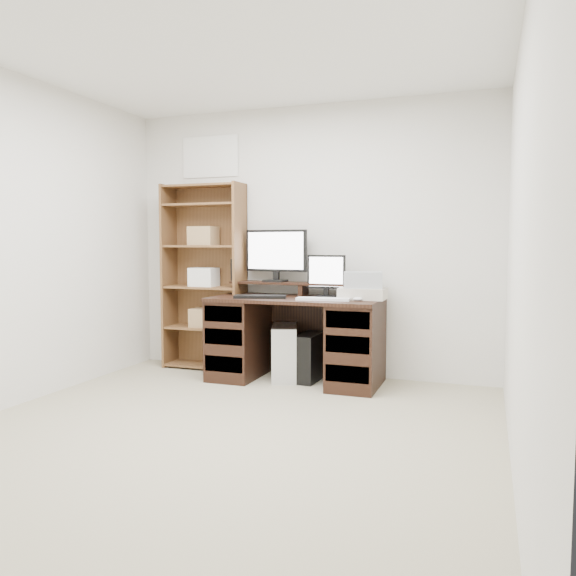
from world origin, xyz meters
The scene contains 14 objects.
room centered at (0.00, 0.00, 1.25)m, with size 3.54×4.04×2.54m.
desk centered at (0.01, 1.64, 0.39)m, with size 1.50×0.70×0.75m.
riser_shelf centered at (0.01, 1.85, 0.84)m, with size 1.40×0.22×0.12m.
monitor_wide centered at (-0.27, 1.88, 1.14)m, with size 0.61×0.17×0.48m.
monitor_small centered at (0.25, 1.76, 0.95)m, with size 0.34×0.13×0.38m.
speaker centered at (-0.69, 1.88, 0.97)m, with size 0.08×0.08×0.21m, color black.
keyboard_black centered at (-0.27, 1.48, 0.76)m, with size 0.45×0.15×0.03m, color black.
keyboard_white centered at (0.30, 1.48, 0.76)m, with size 0.45×0.14×0.02m, color silver.
mouse centered at (0.59, 1.53, 0.77)m, with size 0.08×0.05×0.03m, color silver.
printer centered at (0.59, 1.70, 0.80)m, with size 0.39×0.29×0.10m, color beige.
basket centered at (0.59, 1.70, 0.92)m, with size 0.32×0.23×0.14m, color #9A9FA4.
tower_silver centered at (-0.12, 1.68, 0.24)m, with size 0.22×0.49×0.49m, color silver.
tower_black centered at (0.11, 1.70, 0.21)m, with size 0.20×0.43×0.42m.
bookshelf centered at (-1.01, 1.86, 0.92)m, with size 0.80×0.30×1.80m.
Camera 1 is at (1.60, -3.03, 1.23)m, focal length 35.00 mm.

